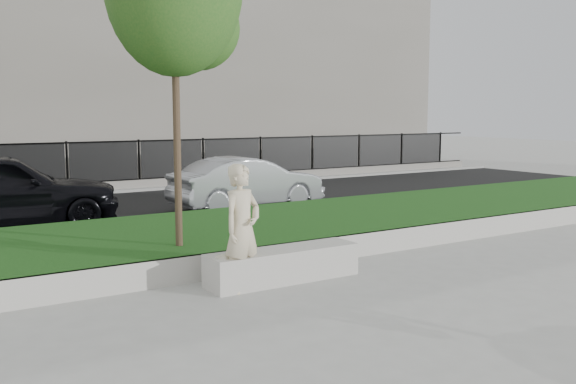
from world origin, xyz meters
TOP-DOWN VIEW (x-y plane):
  - ground at (0.00, 0.00)m, footprint 90.00×90.00m
  - grass_bank at (0.00, 3.00)m, footprint 34.00×4.00m
  - grass_kerb at (0.00, 1.04)m, footprint 34.00×0.08m
  - street at (0.00, 8.50)m, footprint 34.00×7.00m
  - far_pavement at (0.00, 13.00)m, footprint 34.00×3.00m
  - iron_fence at (0.00, 12.00)m, footprint 32.00×0.30m
  - building_facade at (0.00, 20.00)m, footprint 34.00×10.00m
  - stone_bench at (-0.36, 0.40)m, footprint 2.35×0.59m
  - man at (-1.12, 0.25)m, footprint 0.75×0.61m
  - book at (-1.32, 0.36)m, footprint 0.30×0.27m
  - car_silver at (2.58, 6.78)m, footprint 3.99×1.53m

SIDE VIEW (x-z plane):
  - ground at x=0.00m, z-range 0.00..0.00m
  - street at x=0.00m, z-range 0.00..0.04m
  - far_pavement at x=0.00m, z-range 0.00..0.12m
  - grass_bank at x=0.00m, z-range 0.00..0.40m
  - grass_kerb at x=0.00m, z-range 0.00..0.40m
  - stone_bench at x=-0.36m, z-range 0.00..0.48m
  - book at x=-1.32m, z-range 0.48..0.51m
  - iron_fence at x=0.00m, z-range -0.21..1.29m
  - car_silver at x=2.58m, z-range 0.04..1.34m
  - man at x=-1.12m, z-range 0.00..1.77m
  - building_facade at x=0.00m, z-range 0.00..10.00m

